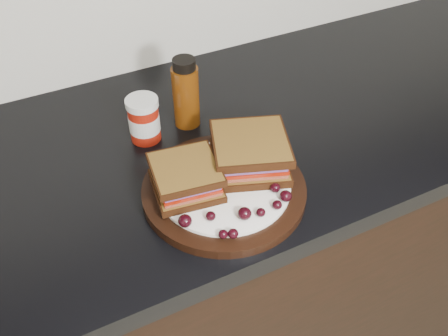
# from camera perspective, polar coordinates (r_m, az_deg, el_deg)

# --- Properties ---
(base_cabinets) EXTENTS (3.96, 0.58, 0.86)m
(base_cabinets) POSITION_cam_1_polar(r_m,az_deg,el_deg) (1.32, -0.33, -12.27)
(base_cabinets) COLOR black
(base_cabinets) RESTS_ON ground_plane
(countertop) EXTENTS (3.98, 0.60, 0.04)m
(countertop) POSITION_cam_1_polar(r_m,az_deg,el_deg) (0.99, -0.43, 2.88)
(countertop) COLOR black
(countertop) RESTS_ON base_cabinets
(plate) EXTENTS (0.28, 0.28, 0.02)m
(plate) POSITION_cam_1_polar(r_m,az_deg,el_deg) (0.85, 0.00, -2.52)
(plate) COLOR black
(plate) RESTS_ON countertop
(sandwich_left) EXTENTS (0.12, 0.12, 0.05)m
(sandwich_left) POSITION_cam_1_polar(r_m,az_deg,el_deg) (0.82, -4.37, -1.09)
(sandwich_left) COLOR brown
(sandwich_left) RESTS_ON plate
(sandwich_right) EXTENTS (0.16, 0.16, 0.06)m
(sandwich_right) POSITION_cam_1_polar(r_m,az_deg,el_deg) (0.86, 3.00, 1.75)
(sandwich_right) COLOR brown
(sandwich_right) RESTS_ON plate
(grape_0) EXTENTS (0.02, 0.02, 0.02)m
(grape_0) POSITION_cam_1_polar(r_m,az_deg,el_deg) (0.77, -4.47, -6.05)
(grape_0) COLOR black
(grape_0) RESTS_ON plate
(grape_1) EXTENTS (0.02, 0.02, 0.01)m
(grape_1) POSITION_cam_1_polar(r_m,az_deg,el_deg) (0.78, -1.52, -5.51)
(grape_1) COLOR black
(grape_1) RESTS_ON plate
(grape_2) EXTENTS (0.02, 0.02, 0.01)m
(grape_2) POSITION_cam_1_polar(r_m,az_deg,el_deg) (0.76, -0.09, -7.57)
(grape_2) COLOR black
(grape_2) RESTS_ON plate
(grape_3) EXTENTS (0.02, 0.02, 0.02)m
(grape_3) POSITION_cam_1_polar(r_m,az_deg,el_deg) (0.76, 1.05, -7.51)
(grape_3) COLOR black
(grape_3) RESTS_ON plate
(grape_4) EXTENTS (0.02, 0.02, 0.02)m
(grape_4) POSITION_cam_1_polar(r_m,az_deg,el_deg) (0.78, 2.37, -5.22)
(grape_4) COLOR black
(grape_4) RESTS_ON plate
(grape_5) EXTENTS (0.02, 0.02, 0.01)m
(grape_5) POSITION_cam_1_polar(r_m,az_deg,el_deg) (0.79, 4.24, -5.08)
(grape_5) COLOR black
(grape_5) RESTS_ON plate
(grape_6) EXTENTS (0.02, 0.02, 0.01)m
(grape_6) POSITION_cam_1_polar(r_m,az_deg,el_deg) (0.80, 6.09, -4.21)
(grape_6) COLOR black
(grape_6) RESTS_ON plate
(grape_7) EXTENTS (0.02, 0.02, 0.02)m
(grape_7) POSITION_cam_1_polar(r_m,az_deg,el_deg) (0.81, 7.07, -3.20)
(grape_7) COLOR black
(grape_7) RESTS_ON plate
(grape_8) EXTENTS (0.02, 0.02, 0.02)m
(grape_8) POSITION_cam_1_polar(r_m,az_deg,el_deg) (0.83, 5.88, -2.25)
(grape_8) COLOR black
(grape_8) RESTS_ON plate
(grape_9) EXTENTS (0.02, 0.02, 0.02)m
(grape_9) POSITION_cam_1_polar(r_m,az_deg,el_deg) (0.84, 3.66, -0.94)
(grape_9) COLOR black
(grape_9) RESTS_ON plate
(grape_10) EXTENTS (0.02, 0.02, 0.02)m
(grape_10) POSITION_cam_1_polar(r_m,az_deg,el_deg) (0.87, 4.07, 0.64)
(grape_10) COLOR black
(grape_10) RESTS_ON plate
(grape_11) EXTENTS (0.02, 0.02, 0.02)m
(grape_11) POSITION_cam_1_polar(r_m,az_deg,el_deg) (0.87, 2.03, 0.78)
(grape_11) COLOR black
(grape_11) RESTS_ON plate
(grape_12) EXTENTS (0.02, 0.02, 0.02)m
(grape_12) POSITION_cam_1_polar(r_m,az_deg,el_deg) (0.89, 1.35, 1.93)
(grape_12) COLOR black
(grape_12) RESTS_ON plate
(grape_13) EXTENTS (0.02, 0.02, 0.02)m
(grape_13) POSITION_cam_1_polar(r_m,az_deg,el_deg) (0.85, -6.06, -1.01)
(grape_13) COLOR black
(grape_13) RESTS_ON plate
(grape_14) EXTENTS (0.02, 0.02, 0.02)m
(grape_14) POSITION_cam_1_polar(r_m,az_deg,el_deg) (0.82, -4.91, -2.65)
(grape_14) COLOR black
(grape_14) RESTS_ON plate
(grape_15) EXTENTS (0.02, 0.02, 0.02)m
(grape_15) POSITION_cam_1_polar(r_m,az_deg,el_deg) (0.82, -3.54, -2.72)
(grape_15) COLOR black
(grape_15) RESTS_ON plate
(grape_16) EXTENTS (0.02, 0.02, 0.02)m
(grape_16) POSITION_cam_1_polar(r_m,az_deg,el_deg) (0.85, -4.67, -0.36)
(grape_16) COLOR black
(grape_16) RESTS_ON plate
(grape_17) EXTENTS (0.02, 0.02, 0.02)m
(grape_17) POSITION_cam_1_polar(r_m,az_deg,el_deg) (0.83, -4.62, -1.46)
(grape_17) COLOR black
(grape_17) RESTS_ON plate
(grape_18) EXTENTS (0.02, 0.02, 0.02)m
(grape_18) POSITION_cam_1_polar(r_m,az_deg,el_deg) (0.81, -6.10, -3.62)
(grape_18) COLOR black
(grape_18) RESTS_ON plate
(condiment_jar) EXTENTS (0.06, 0.06, 0.09)m
(condiment_jar) POSITION_cam_1_polar(r_m,az_deg,el_deg) (0.96, -9.14, 5.50)
(condiment_jar) COLOR #9B190B
(condiment_jar) RESTS_ON countertop
(oil_bottle) EXTENTS (0.07, 0.07, 0.14)m
(oil_bottle) POSITION_cam_1_polar(r_m,az_deg,el_deg) (0.97, -4.40, 8.60)
(oil_bottle) COLOR #542808
(oil_bottle) RESTS_ON countertop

